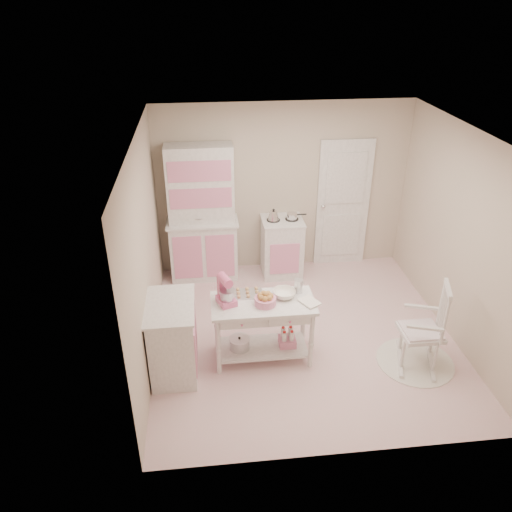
{
  "coord_description": "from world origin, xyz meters",
  "views": [
    {
      "loc": [
        -1.19,
        -5.13,
        4.01
      ],
      "look_at": [
        -0.6,
        0.12,
        1.13
      ],
      "focal_mm": 35.0,
      "sensor_mm": 36.0,
      "label": 1
    }
  ],
  "objects_px": {
    "stove": "(282,247)",
    "rocking_chair": "(422,325)",
    "work_table": "(263,330)",
    "bread_basket": "(265,301)",
    "stand_mixer": "(226,291)",
    "base_cabinet": "(173,338)",
    "hutch": "(202,214)"
  },
  "relations": [
    {
      "from": "stove",
      "to": "rocking_chair",
      "type": "bearing_deg",
      "value": -60.87
    },
    {
      "from": "base_cabinet",
      "to": "rocking_chair",
      "type": "relative_size",
      "value": 0.84
    },
    {
      "from": "base_cabinet",
      "to": "work_table",
      "type": "xyz_separation_m",
      "value": [
        1.05,
        0.12,
        -0.06
      ]
    },
    {
      "from": "stove",
      "to": "stand_mixer",
      "type": "relative_size",
      "value": 2.71
    },
    {
      "from": "rocking_chair",
      "to": "work_table",
      "type": "relative_size",
      "value": 0.92
    },
    {
      "from": "stove",
      "to": "base_cabinet",
      "type": "distance_m",
      "value": 2.64
    },
    {
      "from": "base_cabinet",
      "to": "rocking_chair",
      "type": "distance_m",
      "value": 2.88
    },
    {
      "from": "hutch",
      "to": "stove",
      "type": "xyz_separation_m",
      "value": [
        1.2,
        -0.05,
        -0.58
      ]
    },
    {
      "from": "hutch",
      "to": "rocking_chair",
      "type": "distance_m",
      "value": 3.45
    },
    {
      "from": "stove",
      "to": "work_table",
      "type": "bearing_deg",
      "value": -105.23
    },
    {
      "from": "stand_mixer",
      "to": "bread_basket",
      "type": "distance_m",
      "value": 0.46
    },
    {
      "from": "rocking_chair",
      "to": "stand_mixer",
      "type": "bearing_deg",
      "value": -170.59
    },
    {
      "from": "stove",
      "to": "stand_mixer",
      "type": "height_order",
      "value": "stand_mixer"
    },
    {
      "from": "stove",
      "to": "rocking_chair",
      "type": "distance_m",
      "value": 2.63
    },
    {
      "from": "bread_basket",
      "to": "rocking_chair",
      "type": "bearing_deg",
      "value": -8.12
    },
    {
      "from": "hutch",
      "to": "stove",
      "type": "height_order",
      "value": "hutch"
    },
    {
      "from": "rocking_chair",
      "to": "stand_mixer",
      "type": "distance_m",
      "value": 2.3
    },
    {
      "from": "base_cabinet",
      "to": "stand_mixer",
      "type": "relative_size",
      "value": 2.71
    },
    {
      "from": "hutch",
      "to": "base_cabinet",
      "type": "relative_size",
      "value": 2.26
    },
    {
      "from": "base_cabinet",
      "to": "bread_basket",
      "type": "relative_size",
      "value": 3.68
    },
    {
      "from": "rocking_chair",
      "to": "work_table",
      "type": "bearing_deg",
      "value": -171.86
    },
    {
      "from": "hutch",
      "to": "rocking_chair",
      "type": "bearing_deg",
      "value": -43.41
    },
    {
      "from": "base_cabinet",
      "to": "bread_basket",
      "type": "distance_m",
      "value": 1.14
    },
    {
      "from": "work_table",
      "to": "stand_mixer",
      "type": "xyz_separation_m",
      "value": [
        -0.42,
        0.02,
        0.57
      ]
    },
    {
      "from": "stove",
      "to": "rocking_chair",
      "type": "height_order",
      "value": "rocking_chair"
    },
    {
      "from": "stove",
      "to": "work_table",
      "type": "relative_size",
      "value": 0.77
    },
    {
      "from": "base_cabinet",
      "to": "rocking_chair",
      "type": "xyz_separation_m",
      "value": [
        2.87,
        -0.19,
        0.09
      ]
    },
    {
      "from": "work_table",
      "to": "stand_mixer",
      "type": "bearing_deg",
      "value": 177.27
    },
    {
      "from": "bread_basket",
      "to": "work_table",
      "type": "bearing_deg",
      "value": 111.8
    },
    {
      "from": "stove",
      "to": "stand_mixer",
      "type": "distance_m",
      "value": 2.25
    },
    {
      "from": "hutch",
      "to": "work_table",
      "type": "bearing_deg",
      "value": -72.09
    },
    {
      "from": "stove",
      "to": "bread_basket",
      "type": "height_order",
      "value": "stove"
    }
  ]
}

